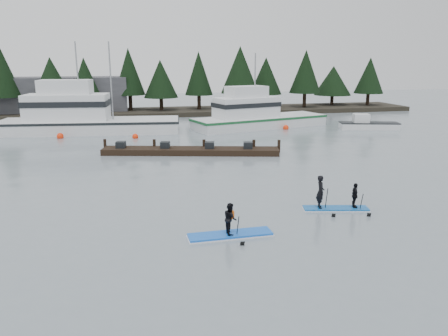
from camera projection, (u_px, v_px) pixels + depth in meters
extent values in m
plane|color=gray|center=(253.00, 222.00, 19.86)|extent=(160.00, 160.00, 0.00)
cube|color=#2D281E|center=(165.00, 112.00, 59.53)|extent=(70.00, 8.00, 0.60)
cube|color=#4C4C51|center=(57.00, 96.00, 57.86)|extent=(18.00, 6.00, 5.00)
cube|color=white|center=(91.00, 131.00, 44.62)|extent=(18.26, 7.03, 2.37)
cube|color=white|center=(67.00, 107.00, 43.81)|extent=(8.38, 4.49, 2.57)
cylinder|color=gray|center=(78.00, 81.00, 43.32)|extent=(0.14, 0.14, 7.66)
cube|color=white|center=(260.00, 126.00, 48.01)|extent=(15.61, 8.09, 2.14)
cube|color=white|center=(246.00, 107.00, 46.67)|extent=(7.33, 4.76, 2.14)
cylinder|color=gray|center=(255.00, 85.00, 46.60)|extent=(0.14, 0.14, 6.72)
cube|color=white|center=(369.00, 126.00, 46.63)|extent=(6.32, 3.36, 0.71)
cube|color=black|center=(191.00, 151.00, 34.29)|extent=(13.81, 5.17, 0.46)
sphere|color=#FF310C|center=(135.00, 138.00, 41.22)|extent=(0.56, 0.56, 0.56)
sphere|color=#FF310C|center=(286.00, 129.00, 46.54)|extent=(0.60, 0.60, 0.60)
sphere|color=#FF310C|center=(60.00, 138.00, 41.23)|extent=(0.63, 0.63, 0.63)
cube|color=blue|center=(230.00, 235.00, 18.27)|extent=(3.55, 0.91, 0.13)
imported|color=black|center=(230.00, 218.00, 18.10)|extent=(0.51, 0.65, 1.33)
cube|color=#DD5812|center=(230.00, 215.00, 18.06)|extent=(0.30, 0.20, 0.32)
cylinder|color=black|center=(237.00, 230.00, 18.06)|extent=(0.15, 0.89, 1.52)
cube|color=#1259AA|center=(336.00, 208.00, 21.54)|extent=(3.25, 1.43, 0.11)
imported|color=black|center=(320.00, 192.00, 21.33)|extent=(0.51, 0.67, 1.63)
cylinder|color=black|center=(326.00, 202.00, 21.22)|extent=(0.38, 0.91, 1.62)
imported|color=black|center=(355.00, 195.00, 21.38)|extent=(0.46, 0.78, 1.24)
cylinder|color=black|center=(361.00, 206.00, 21.27)|extent=(0.35, 0.83, 1.49)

